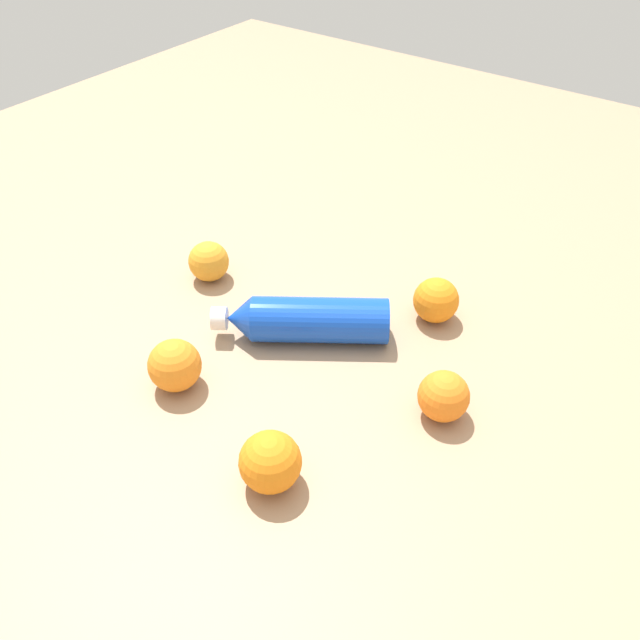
{
  "coord_description": "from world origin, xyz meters",
  "views": [
    {
      "loc": [
        0.64,
        0.44,
        0.69
      ],
      "look_at": [
        0.01,
        -0.02,
        0.04
      ],
      "focal_mm": 37.49,
      "sensor_mm": 36.0,
      "label": 1
    }
  ],
  "objects_px": {
    "water_bottle": "(305,320)",
    "orange_1": "(436,300)",
    "orange_3": "(444,396)",
    "orange_2": "(270,462)",
    "orange_4": "(209,261)",
    "orange_0": "(175,365)"
  },
  "relations": [
    {
      "from": "orange_0",
      "to": "orange_1",
      "type": "xyz_separation_m",
      "value": [
        -0.35,
        0.22,
        -0.0
      ]
    },
    {
      "from": "orange_0",
      "to": "orange_3",
      "type": "distance_m",
      "value": 0.37
    },
    {
      "from": "orange_1",
      "to": "orange_4",
      "type": "xyz_separation_m",
      "value": [
        0.13,
        -0.36,
        -0.0
      ]
    },
    {
      "from": "orange_3",
      "to": "orange_2",
      "type": "bearing_deg",
      "value": -27.48
    },
    {
      "from": "orange_4",
      "to": "orange_2",
      "type": "bearing_deg",
      "value": 52.81
    },
    {
      "from": "water_bottle",
      "to": "orange_3",
      "type": "bearing_deg",
      "value": 141.26
    },
    {
      "from": "orange_0",
      "to": "orange_4",
      "type": "bearing_deg",
      "value": -147.22
    },
    {
      "from": "orange_2",
      "to": "orange_4",
      "type": "xyz_separation_m",
      "value": [
        -0.27,
        -0.36,
        -0.0
      ]
    },
    {
      "from": "water_bottle",
      "to": "orange_0",
      "type": "relative_size",
      "value": 3.33
    },
    {
      "from": "orange_2",
      "to": "orange_3",
      "type": "relative_size",
      "value": 1.1
    },
    {
      "from": "orange_3",
      "to": "orange_4",
      "type": "height_order",
      "value": "orange_3"
    },
    {
      "from": "water_bottle",
      "to": "orange_1",
      "type": "xyz_separation_m",
      "value": [
        -0.16,
        0.14,
        0.0
      ]
    },
    {
      "from": "water_bottle",
      "to": "orange_0",
      "type": "distance_m",
      "value": 0.21
    },
    {
      "from": "water_bottle",
      "to": "orange_4",
      "type": "xyz_separation_m",
      "value": [
        -0.03,
        -0.23,
        -0.0
      ]
    },
    {
      "from": "orange_1",
      "to": "orange_2",
      "type": "xyz_separation_m",
      "value": [
        0.4,
        -0.01,
        0.0
      ]
    },
    {
      "from": "orange_3",
      "to": "orange_4",
      "type": "distance_m",
      "value": 0.47
    },
    {
      "from": "water_bottle",
      "to": "orange_4",
      "type": "distance_m",
      "value": 0.23
    },
    {
      "from": "orange_2",
      "to": "orange_3",
      "type": "xyz_separation_m",
      "value": [
        -0.22,
        0.12,
        -0.0
      ]
    },
    {
      "from": "orange_1",
      "to": "orange_2",
      "type": "relative_size",
      "value": 0.93
    },
    {
      "from": "water_bottle",
      "to": "orange_0",
      "type": "height_order",
      "value": "orange_0"
    },
    {
      "from": "orange_0",
      "to": "orange_2",
      "type": "xyz_separation_m",
      "value": [
        0.05,
        0.22,
        0.0
      ]
    },
    {
      "from": "orange_2",
      "to": "orange_3",
      "type": "bearing_deg",
      "value": 152.52
    }
  ]
}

